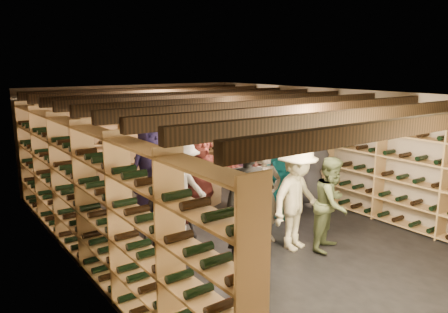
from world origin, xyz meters
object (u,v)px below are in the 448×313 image
person_10 (172,184)px  person_3 (297,198)px  person_6 (151,171)px  person_4 (282,170)px  person_8 (265,170)px  crate_loose (156,193)px  person_1 (248,207)px  person_12 (314,164)px  person_0 (168,221)px  person_11 (246,157)px  person_7 (265,195)px  crate_stack_left (162,187)px  person_2 (332,204)px  person_5 (200,174)px  person_9 (181,191)px  crate_stack_right (209,193)px

person_10 → person_3: bearing=-86.8°
person_6 → person_4: bearing=-41.6°
person_8 → person_10: size_ratio=1.10×
crate_loose → person_1: size_ratio=0.27×
person_12 → person_0: bearing=-151.0°
person_11 → person_12: size_ratio=1.03×
person_7 → person_11: person_11 is taller
crate_stack_left → person_2: person_2 is taller
person_1 → person_2: 1.56m
person_4 → person_10: 2.08m
person_3 → person_5: size_ratio=0.95×
person_2 → person_12: (1.45, 1.73, 0.12)m
person_5 → person_11: person_11 is taller
person_1 → person_10: 2.29m
person_2 → person_9: size_ratio=0.87×
person_0 → person_5: 2.21m
person_4 → person_6: 2.47m
person_5 → person_7: person_5 is taller
person_2 → crate_stack_right: bearing=74.7°
crate_stack_right → person_4: bearing=-63.8°
crate_loose → person_12: size_ratio=0.29×
person_3 → person_8: 1.98m
person_4 → crate_loose: bearing=104.3°
person_9 → person_8: bearing=-1.9°
person_0 → person_1: size_ratio=0.83×
crate_stack_right → crate_loose: (-0.63, 1.16, -0.17)m
person_1 → person_9: person_1 is taller
person_1 → person_7: bearing=57.7°
person_7 → person_12: 2.30m
person_2 → person_4: (0.37, 1.55, 0.18)m
person_0 → person_8: size_ratio=0.95×
person_11 → person_5: bearing=-157.0°
person_8 → crate_stack_left: bearing=137.4°
crate_stack_left → person_0: size_ratio=0.44×
person_7 → person_11: bearing=67.0°
person_4 → person_6: bearing=131.5°
person_1 → person_10: bearing=110.1°
crate_loose → person_5: bearing=-89.9°
person_10 → person_12: size_ratio=0.86×
person_0 → person_3: bearing=1.2°
crate_stack_right → person_2: person_2 is taller
person_2 → person_10: 2.88m
crate_stack_right → person_4: size_ratio=0.32×
crate_stack_left → person_12: size_ratio=0.39×
person_0 → person_11: 3.87m
person_11 → person_10: bearing=-165.7°
person_10 → person_0: bearing=-143.2°
crate_stack_left → person_10: size_ratio=0.46×
person_11 → person_2: bearing=-101.8°
crate_loose → person_11: bearing=-35.8°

